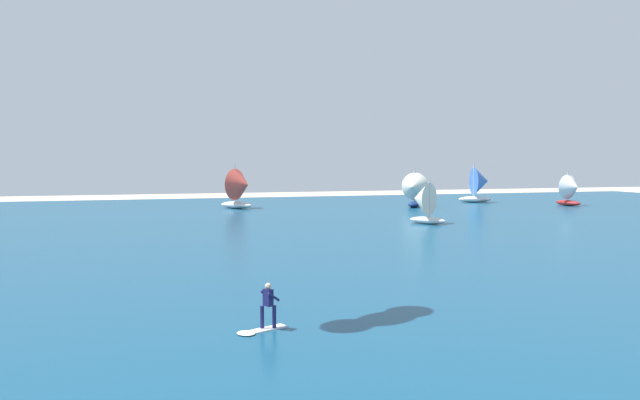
% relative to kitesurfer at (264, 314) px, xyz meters
% --- Properties ---
extents(ocean, '(160.00, 90.00, 0.10)m').
position_rel_kitesurfer_xyz_m(ocean, '(3.77, 31.43, -0.65)').
color(ocean, navy).
rests_on(ocean, ground).
extents(kitesurfer, '(2.01, 1.33, 1.67)m').
position_rel_kitesurfer_xyz_m(kitesurfer, '(0.00, 0.00, 0.00)').
color(kitesurfer, white).
rests_on(kitesurfer, ocean).
extents(sailboat_trailing, '(3.48, 4.03, 4.59)m').
position_rel_kitesurfer_xyz_m(sailboat_trailing, '(50.08, 46.52, 1.50)').
color(sailboat_trailing, maroon).
rests_on(sailboat_trailing, ocean).
extents(sailboat_leading, '(3.70, 3.92, 4.36)m').
position_rel_kitesurfer_xyz_m(sailboat_leading, '(21.54, 31.69, 1.39)').
color(sailboat_leading, silver).
rests_on(sailboat_leading, ocean).
extents(sailboat_heeled_over, '(4.95, 4.30, 5.60)m').
position_rel_kitesurfer_xyz_m(sailboat_heeled_over, '(42.21, 56.01, 1.96)').
color(sailboat_heeled_over, white).
rests_on(sailboat_heeled_over, ocean).
extents(sailboat_mid_right, '(4.84, 4.92, 5.53)m').
position_rel_kitesurfer_xyz_m(sailboat_mid_right, '(7.89, 54.20, 1.93)').
color(sailboat_mid_right, white).
rests_on(sailboat_mid_right, ocean).
extents(sailboat_far_left, '(4.18, 4.41, 4.91)m').
position_rel_kitesurfer_xyz_m(sailboat_far_left, '(29.24, 50.17, 1.65)').
color(sailboat_far_left, navy).
rests_on(sailboat_far_left, ocean).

